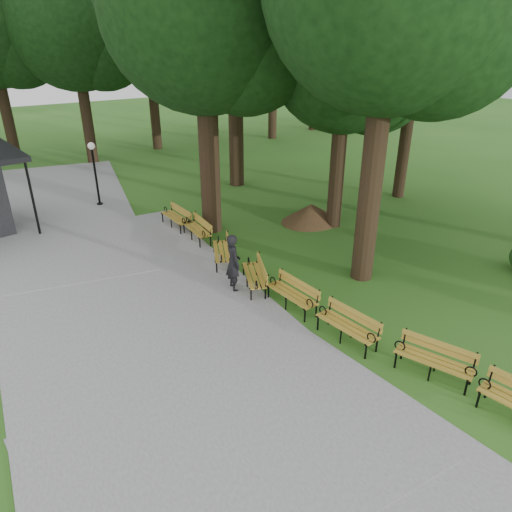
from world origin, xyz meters
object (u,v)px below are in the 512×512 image
bench_4 (254,275)px  lawn_tree_1 (346,56)px  bench_2 (347,326)px  bench_1 (434,361)px  lawn_tree_5 (418,48)px  bench_7 (176,218)px  person (233,263)px  bench_3 (292,294)px  bench_5 (221,251)px  lamp_post (93,160)px  dirt_mound (311,213)px  lawn_tree_2 (203,10)px  bench_6 (197,229)px

bench_4 → lawn_tree_1: size_ratio=0.20×
bench_2 → lawn_tree_1: size_ratio=0.20×
bench_1 → lawn_tree_5: (9.57, 9.98, 6.30)m
bench_7 → person: bearing=-9.0°
person → bench_7: person is taller
person → bench_1: size_ratio=0.99×
bench_3 → bench_5: bearing=-180.0°
bench_4 → lawn_tree_5: (10.91, 4.10, 6.30)m
bench_4 → lamp_post: bearing=-146.5°
lamp_post → bench_4: size_ratio=1.55×
person → bench_7: (0.52, 5.82, -0.50)m
person → bench_7: size_ratio=0.99×
dirt_mound → bench_1: bearing=-111.6°
bench_3 → lawn_tree_2: size_ratio=0.16×
bench_3 → lawn_tree_2: bearing=168.1°
lamp_post → bench_2: size_ratio=1.55×
bench_1 → bench_7: size_ratio=1.00×
bench_2 → bench_7: bearing=176.1°
bench_6 → lamp_post: bearing=-157.9°
bench_7 → lawn_tree_5: 12.82m
lamp_post → bench_5: size_ratio=1.55×
bench_4 → lawn_tree_5: size_ratio=0.20×
bench_4 → bench_2: bearing=31.3°
dirt_mound → bench_6: 5.07m
bench_5 → bench_2: bearing=30.0°
dirt_mound → bench_7: 5.73m
bench_4 → lawn_tree_2: lawn_tree_2 is taller
lamp_post → bench_3: bearing=-79.0°
bench_4 → bench_6: (0.10, 4.44, 0.00)m
bench_6 → lawn_tree_2: bearing=124.6°
bench_3 → lawn_tree_1: lawn_tree_1 is taller
lamp_post → dirt_mound: 10.09m
bench_1 → lawn_tree_1: 11.47m
lamp_post → lawn_tree_1: (7.66, -7.77, 4.47)m
bench_2 → bench_5: size_ratio=1.00×
bench_1 → bench_3: size_ratio=1.00×
person → bench_4: 0.82m
person → bench_7: 5.86m
bench_3 → person: bearing=-159.0°
bench_3 → bench_5: (-0.35, 3.75, 0.00)m
lamp_post → lawn_tree_1: size_ratio=0.31×
lawn_tree_2 → bench_5: bearing=-111.0°
bench_1 → lawn_tree_1: bearing=131.5°
lawn_tree_2 → person: bearing=-109.3°
lawn_tree_1 → lawn_tree_2: bearing=153.5°
dirt_mound → bench_2: size_ratio=1.18×
lawn_tree_1 → lawn_tree_5: lawn_tree_5 is taller
bench_6 → lawn_tree_2: 7.72m
bench_4 → dirt_mound: bearing=148.0°
bench_3 → bench_7: 7.68m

